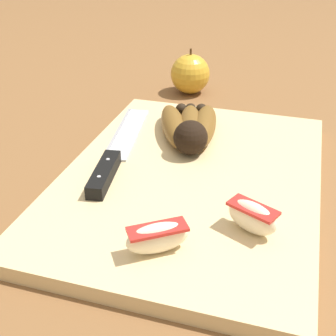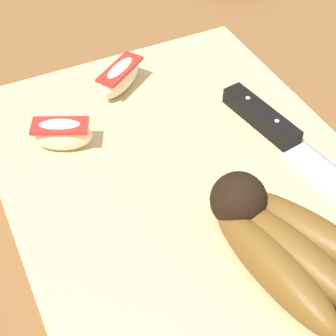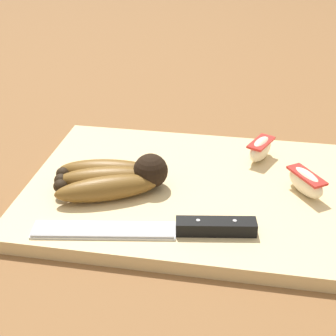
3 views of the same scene
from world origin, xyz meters
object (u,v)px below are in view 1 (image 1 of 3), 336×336
(chefs_knife, at_px, (113,158))
(apple_wedge_near, at_px, (252,217))
(apple_wedge_middle, at_px, (158,237))
(whole_apple, at_px, (190,74))
(banana_bunch, at_px, (191,127))

(chefs_knife, xyz_separation_m, apple_wedge_near, (-0.10, -0.21, 0.01))
(apple_wedge_middle, relative_size, whole_apple, 0.75)
(banana_bunch, relative_size, apple_wedge_middle, 2.41)
(chefs_knife, height_order, apple_wedge_near, apple_wedge_near)
(chefs_knife, height_order, apple_wedge_middle, apple_wedge_middle)
(chefs_knife, relative_size, apple_wedge_near, 4.39)
(banana_bunch, distance_m, apple_wedge_near, 0.24)
(banana_bunch, bearing_deg, whole_apple, 14.48)
(apple_wedge_near, distance_m, apple_wedge_middle, 0.11)
(apple_wedge_near, relative_size, whole_apple, 0.71)
(chefs_knife, bearing_deg, apple_wedge_middle, -143.93)
(chefs_knife, distance_m, apple_wedge_near, 0.23)
(banana_bunch, height_order, apple_wedge_middle, banana_bunch)
(banana_bunch, relative_size, chefs_knife, 0.58)
(chefs_knife, relative_size, whole_apple, 3.11)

